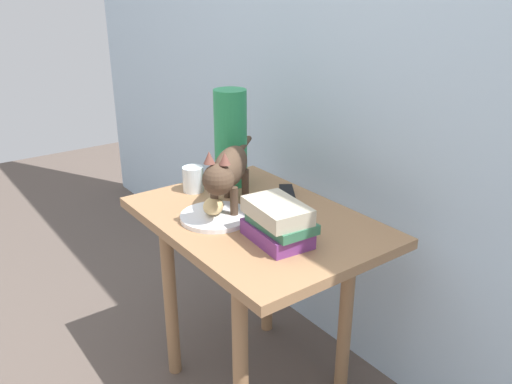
{
  "coord_description": "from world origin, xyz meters",
  "views": [
    {
      "loc": [
        1.15,
        -0.85,
        1.27
      ],
      "look_at": [
        0.0,
        0.0,
        0.69
      ],
      "focal_mm": 36.64,
      "sensor_mm": 36.0,
      "label": 1
    }
  ],
  "objects": [
    {
      "name": "tv_remote",
      "position": [
        -0.06,
        0.17,
        0.62
      ],
      "size": [
        0.15,
        0.12,
        0.02
      ],
      "primitive_type": "cube",
      "rotation": [
        0.0,
        0.0,
        -0.6
      ],
      "color": "black",
      "rests_on": "side_table"
    },
    {
      "name": "candle_jar",
      "position": [
        -0.29,
        -0.05,
        0.65
      ],
      "size": [
        0.07,
        0.07,
        0.08
      ],
      "color": "silver",
      "rests_on": "side_table"
    },
    {
      "name": "green_vase",
      "position": [
        -0.27,
        0.1,
        0.78
      ],
      "size": [
        0.11,
        0.11,
        0.33
      ],
      "primitive_type": "cylinder",
      "color": "#288C51",
      "rests_on": "side_table"
    },
    {
      "name": "cat",
      "position": [
        -0.09,
        -0.04,
        0.75
      ],
      "size": [
        0.35,
        0.37,
        0.23
      ],
      "color": "#4C3828",
      "rests_on": "side_table"
    },
    {
      "name": "ground_plane",
      "position": [
        0.0,
        0.0,
        0.0
      ],
      "size": [
        6.0,
        6.0,
        0.0
      ],
      "primitive_type": "plane",
      "color": "brown"
    },
    {
      "name": "plate",
      "position": [
        -0.06,
        -0.11,
        0.62
      ],
      "size": [
        0.21,
        0.21,
        0.01
      ],
      "primitive_type": "cylinder",
      "color": "white",
      "rests_on": "side_table"
    },
    {
      "name": "bread_roll",
      "position": [
        -0.07,
        -0.11,
        0.65
      ],
      "size": [
        0.1,
        0.1,
        0.05
      ],
      "primitive_type": "ellipsoid",
      "rotation": [
        0.0,
        0.0,
        2.32
      ],
      "color": "#E0BC7A",
      "rests_on": "plate"
    },
    {
      "name": "back_panel",
      "position": [
        0.0,
        0.39,
        1.1
      ],
      "size": [
        4.0,
        0.04,
        2.2
      ],
      "primitive_type": "cube",
      "color": "silver",
      "rests_on": "ground"
    },
    {
      "name": "side_table",
      "position": [
        0.0,
        0.0,
        0.52
      ],
      "size": [
        0.77,
        0.54,
        0.61
      ],
      "color": "#9E724C",
      "rests_on": "ground"
    },
    {
      "name": "book_stack",
      "position": [
        0.16,
        -0.05,
        0.67
      ],
      "size": [
        0.21,
        0.15,
        0.11
      ],
      "color": "#72337A",
      "rests_on": "side_table"
    }
  ]
}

